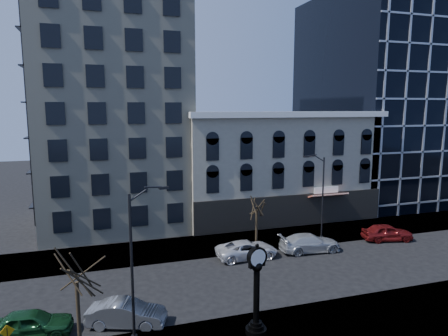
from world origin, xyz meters
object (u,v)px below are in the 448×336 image
object	(u,v)px
street_lamp_near	(142,224)
car_near_a	(31,324)
street_clock	(256,293)
car_near_b	(127,313)

from	to	relation	value
street_lamp_near	car_near_a	bearing A→B (deg)	148.26
street_clock	car_near_b	bearing A→B (deg)	141.59
street_lamp_near	car_near_b	distance (m)	6.39
street_lamp_near	car_near_b	world-z (taller)	street_lamp_near
car_near_a	street_lamp_near	bearing A→B (deg)	-106.01
street_lamp_near	car_near_a	distance (m)	8.94
street_clock	car_near_a	xyz separation A→B (m)	(-12.23, 3.79, -1.78)
street_lamp_near	car_near_a	xyz separation A→B (m)	(-6.15, 2.41, -6.02)
street_clock	car_near_b	xyz separation A→B (m)	(-6.98, 3.31, -1.78)
street_clock	street_lamp_near	size ratio (longest dim) A/B	0.61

